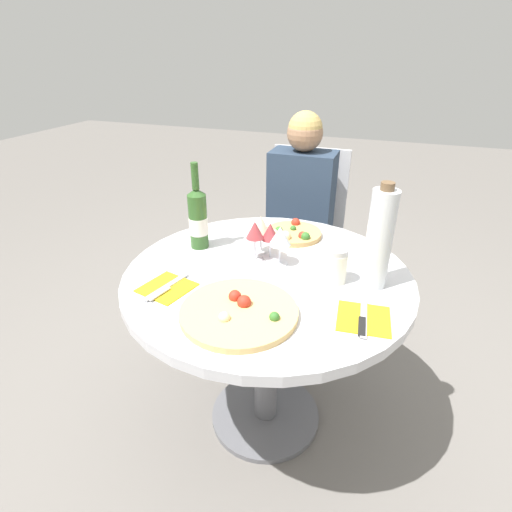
{
  "coord_description": "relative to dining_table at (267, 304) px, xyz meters",
  "views": [
    {
      "loc": [
        0.37,
        -1.14,
        1.42
      ],
      "look_at": [
        -0.01,
        -0.08,
        0.82
      ],
      "focal_mm": 28.0,
      "sensor_mm": 36.0,
      "label": 1
    }
  ],
  "objects": [
    {
      "name": "pizza_small_far",
      "position": [
        0.01,
        0.31,
        0.15
      ],
      "size": [
        0.23,
        0.23,
        0.05
      ],
      "color": "tan",
      "rests_on": "dining_table"
    },
    {
      "name": "tall_carafe",
      "position": [
        0.35,
        0.04,
        0.3
      ],
      "size": [
        0.08,
        0.08,
        0.35
      ],
      "color": "silver",
      "rests_on": "dining_table"
    },
    {
      "name": "seated_diner",
      "position": [
        -0.08,
        0.72,
        -0.07
      ],
      "size": [
        0.33,
        0.41,
        1.15
      ],
      "rotation": [
        0.0,
        0.0,
        3.14
      ],
      "color": "#28384C",
      "rests_on": "ground_plane"
    },
    {
      "name": "wine_glass_front_left",
      "position": [
        -0.07,
        0.07,
        0.25
      ],
      "size": [
        0.06,
        0.06,
        0.15
      ],
      "color": "silver",
      "rests_on": "dining_table"
    },
    {
      "name": "wine_glass_center",
      "position": [
        -0.03,
        0.1,
        0.24
      ],
      "size": [
        0.06,
        0.06,
        0.14
      ],
      "color": "silver",
      "rests_on": "dining_table"
    },
    {
      "name": "place_setting_left",
      "position": [
        -0.27,
        -0.21,
        0.14
      ],
      "size": [
        0.18,
        0.19,
        0.01
      ],
      "color": "gold",
      "rests_on": "dining_table"
    },
    {
      "name": "pizza_large",
      "position": [
        0.0,
        -0.26,
        0.15
      ],
      "size": [
        0.35,
        0.35,
        0.05
      ],
      "color": "#DBB26B",
      "rests_on": "dining_table"
    },
    {
      "name": "sugar_shaker",
      "position": [
        0.23,
        0.02,
        0.19
      ],
      "size": [
        0.07,
        0.07,
        0.12
      ],
      "color": "silver",
      "rests_on": "dining_table"
    },
    {
      "name": "wine_glass_front_right",
      "position": [
        0.02,
        0.07,
        0.24
      ],
      "size": [
        0.08,
        0.08,
        0.14
      ],
      "color": "silver",
      "rests_on": "dining_table"
    },
    {
      "name": "ground_plane",
      "position": [
        0.0,
        0.0,
        -0.58
      ],
      "size": [
        12.0,
        12.0,
        0.0
      ],
      "primitive_type": "plane",
      "color": "slate",
      "rests_on": "ground"
    },
    {
      "name": "place_setting_right",
      "position": [
        0.35,
        -0.17,
        0.14
      ],
      "size": [
        0.16,
        0.19,
        0.01
      ],
      "color": "gold",
      "rests_on": "dining_table"
    },
    {
      "name": "wine_bottle",
      "position": [
        -0.31,
        0.1,
        0.25
      ],
      "size": [
        0.07,
        0.07,
        0.33
      ],
      "color": "#2D5623",
      "rests_on": "dining_table"
    },
    {
      "name": "chair_behind_diner",
      "position": [
        -0.08,
        0.87,
        -0.14
      ],
      "size": [
        0.42,
        0.42,
        0.93
      ],
      "rotation": [
        0.0,
        0.0,
        3.14
      ],
      "color": "silver",
      "rests_on": "ground_plane"
    },
    {
      "name": "dining_table",
      "position": [
        0.0,
        0.0,
        0.0
      ],
      "size": [
        1.0,
        1.0,
        0.72
      ],
      "color": "slate",
      "rests_on": "ground_plane"
    },
    {
      "name": "wine_glass_back_left",
      "position": [
        -0.07,
        0.14,
        0.24
      ],
      "size": [
        0.07,
        0.07,
        0.15
      ],
      "color": "silver",
      "rests_on": "dining_table"
    }
  ]
}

